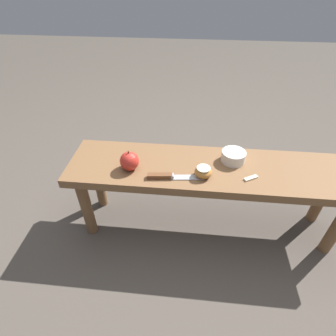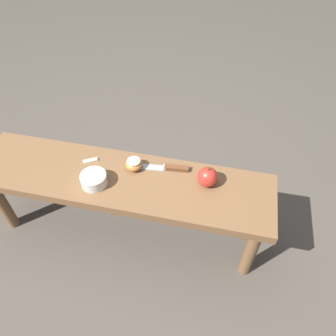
# 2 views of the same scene
# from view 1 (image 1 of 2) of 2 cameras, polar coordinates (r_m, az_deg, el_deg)

# --- Properties ---
(ground_plane) EXTENTS (8.00, 8.00, 0.00)m
(ground_plane) POSITION_cam_1_polar(r_m,az_deg,el_deg) (1.47, 7.87, -11.95)
(ground_plane) COLOR #4C443D
(wooden_bench) EXTENTS (1.30, 0.32, 0.40)m
(wooden_bench) POSITION_cam_1_polar(r_m,az_deg,el_deg) (1.22, 9.24, -1.93)
(wooden_bench) COLOR brown
(wooden_bench) RESTS_ON ground_plane
(knife) EXTENTS (0.24, 0.05, 0.02)m
(knife) POSITION_cam_1_polar(r_m,az_deg,el_deg) (1.11, -0.16, -1.83)
(knife) COLOR #9EA0A5
(knife) RESTS_ON wooden_bench
(apple_whole) EXTENTS (0.08, 0.08, 0.09)m
(apple_whole) POSITION_cam_1_polar(r_m,az_deg,el_deg) (1.15, -8.39, 1.52)
(apple_whole) COLOR red
(apple_whole) RESTS_ON wooden_bench
(apple_cut) EXTENTS (0.07, 0.07, 0.05)m
(apple_cut) POSITION_cam_1_polar(r_m,az_deg,el_deg) (1.12, 7.68, -0.82)
(apple_cut) COLOR #B27233
(apple_cut) RESTS_ON wooden_bench
(apple_slice_near_knife) EXTENTS (0.06, 0.05, 0.01)m
(apple_slice_near_knife) POSITION_cam_1_polar(r_m,az_deg,el_deg) (1.16, 17.59, -2.10)
(apple_slice_near_knife) COLOR silver
(apple_slice_near_knife) RESTS_ON wooden_bench
(bowl) EXTENTS (0.11, 0.11, 0.05)m
(bowl) POSITION_cam_1_polar(r_m,az_deg,el_deg) (1.22, 14.03, 2.45)
(bowl) COLOR silver
(bowl) RESTS_ON wooden_bench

